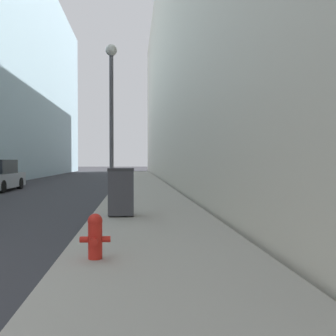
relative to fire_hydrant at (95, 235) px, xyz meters
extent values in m
cube|color=#9E998E|center=(1.05, 16.29, -0.42)|extent=(3.21, 60.00, 0.14)
cube|color=beige|center=(8.75, 24.29, 8.88)|extent=(12.00, 60.00, 18.74)
cylinder|color=red|center=(0.00, 0.01, -0.09)|extent=(0.21, 0.21, 0.52)
sphere|color=red|center=(0.00, 0.01, 0.21)|extent=(0.22, 0.22, 0.22)
cylinder|color=red|center=(0.00, 0.01, 0.28)|extent=(0.06, 0.06, 0.05)
cylinder|color=red|center=(0.00, -0.16, -0.06)|extent=(0.11, 0.12, 0.11)
cylinder|color=red|center=(-0.16, 0.01, -0.06)|extent=(0.12, 0.09, 0.09)
cylinder|color=red|center=(0.16, 0.01, -0.06)|extent=(0.12, 0.09, 0.09)
cube|color=#3D3D42|center=(0.24, 4.31, 0.26)|extent=(0.66, 0.56, 1.15)
cube|color=#2D2D31|center=(0.24, 4.31, 0.87)|extent=(0.68, 0.58, 0.08)
cylinder|color=black|center=(-0.04, 4.55, -0.27)|extent=(0.05, 0.16, 0.16)
cylinder|color=black|center=(0.52, 4.55, -0.27)|extent=(0.05, 0.16, 0.16)
cylinder|color=#4C4C51|center=(-0.19, 7.40, -0.23)|extent=(0.27, 0.27, 0.25)
cylinder|color=#4C4C51|center=(-0.19, 7.40, 2.19)|extent=(0.14, 0.14, 5.08)
sphere|color=silver|center=(-0.19, 7.40, 4.89)|extent=(0.40, 0.40, 0.40)
cylinder|color=black|center=(-5.91, 16.34, -0.17)|extent=(0.24, 0.64, 0.64)
cylinder|color=black|center=(-5.91, 13.47, -0.17)|extent=(0.24, 0.64, 0.64)
camera|label=1|loc=(0.58, -5.59, 1.10)|focal=40.00mm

